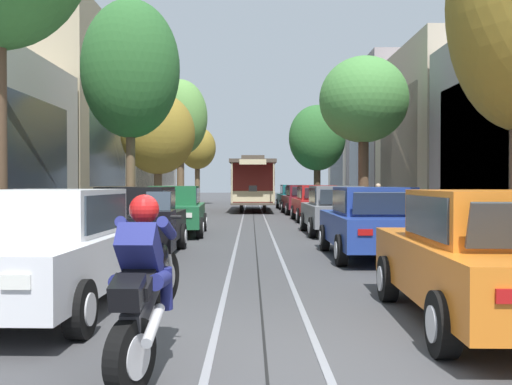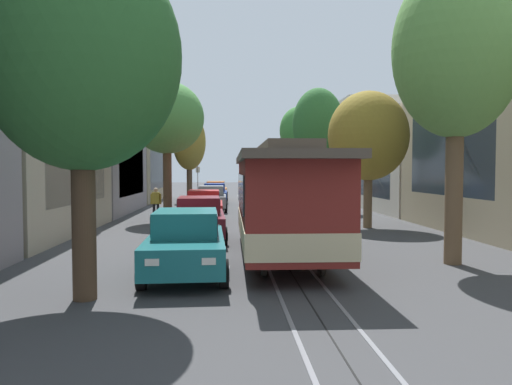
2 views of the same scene
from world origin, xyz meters
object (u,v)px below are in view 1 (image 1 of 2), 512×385
street_tree_kerb_left_second (130,70)px  parked_car_green_mid_left (175,210)px  parked_car_blue_second_right (372,222)px  street_tree_kerb_right_mid (317,138)px  pedestrian_on_right_pavement (378,201)px  parked_car_black_second_left (136,221)px  parked_car_orange_near_right (487,257)px  parked_car_white_near_left (48,249)px  street_tree_kerb_left_fourth (180,118)px  street_tree_kerb_left_mid (158,134)px  parked_car_teal_sixth_right (293,197)px  parked_car_red_fourth_right (316,203)px  cable_car_trolley (253,184)px  street_tree_kerb_left_far (197,149)px  pedestrian_on_left_pavement (16,221)px  motorcycle_with_rider (146,277)px  fire_hydrant (459,242)px  street_tree_kerb_right_second (364,101)px  parked_car_grey_mid_right (335,210)px  parked_car_maroon_fifth_right (301,199)px

street_tree_kerb_left_second → parked_car_green_mid_left: bearing=-9.0°
parked_car_blue_second_right → street_tree_kerb_right_mid: bearing=86.1°
parked_car_blue_second_right → pedestrian_on_right_pavement: pedestrian_on_right_pavement is taller
parked_car_black_second_left → parked_car_orange_near_right: 8.61m
parked_car_white_near_left → parked_car_blue_second_right: same height
street_tree_kerb_left_fourth → pedestrian_on_right_pavement: street_tree_kerb_left_fourth is taller
parked_car_orange_near_right → pedestrian_on_right_pavement: bearing=81.6°
street_tree_kerb_left_mid → pedestrian_on_right_pavement: street_tree_kerb_left_mid is taller
street_tree_kerb_left_second → street_tree_kerb_right_mid: (8.49, 20.78, -0.64)m
parked_car_teal_sixth_right → parked_car_red_fourth_right: bearing=-89.3°
street_tree_kerb_left_second → parked_car_white_near_left: bearing=-83.6°
parked_car_black_second_left → street_tree_kerb_left_mid: street_tree_kerb_left_mid is taller
parked_car_white_near_left → cable_car_trolley: cable_car_trolley is taller
street_tree_kerb_left_far → pedestrian_on_right_pavement: street_tree_kerb_left_far is taller
pedestrian_on_left_pavement → street_tree_kerb_left_mid: bearing=88.5°
parked_car_orange_near_right → motorcycle_with_rider: 4.02m
street_tree_kerb_left_fourth → pedestrian_on_right_pavement: (9.80, -12.22, -4.81)m
street_tree_kerb_left_second → street_tree_kerb_left_mid: size_ratio=1.27×
street_tree_kerb_left_mid → fire_hydrant: bearing=-61.2°
parked_car_orange_near_right → cable_car_trolley: bearing=95.1°
street_tree_kerb_left_mid → pedestrian_on_left_pavement: (-0.42, -16.12, -3.18)m
parked_car_teal_sixth_right → street_tree_kerb_left_fourth: 8.77m
pedestrian_on_left_pavement → parked_car_white_near_left: bearing=-63.8°
parked_car_red_fourth_right → parked_car_teal_sixth_right: size_ratio=0.99×
parked_car_teal_sixth_right → motorcycle_with_rider: 32.94m
parked_car_black_second_left → fire_hydrant: parked_car_black_second_left is taller
street_tree_kerb_left_second → parked_car_red_fourth_right: bearing=43.8°
street_tree_kerb_left_fourth → motorcycle_with_rider: bearing=-83.7°
fire_hydrant → pedestrian_on_left_pavement: bearing=-180.0°
parked_car_black_second_left → street_tree_kerb_right_second: (7.41, 11.21, 4.37)m
parked_car_white_near_left → street_tree_kerb_left_far: 39.27m
parked_car_orange_near_right → cable_car_trolley: 29.33m
street_tree_kerb_right_mid → motorcycle_with_rider: (-5.48, -34.85, -3.92)m
street_tree_kerb_left_mid → pedestrian_on_left_pavement: size_ratio=3.90×
parked_car_red_fourth_right → pedestrian_on_left_pavement: size_ratio=2.82×
parked_car_blue_second_right → pedestrian_on_left_pavement: bearing=-174.3°
parked_car_blue_second_right → street_tree_kerb_left_far: (-6.96, 33.69, 3.65)m
parked_car_red_fourth_right → street_tree_kerb_left_mid: (-7.38, 2.58, 3.26)m
parked_car_green_mid_left → street_tree_kerb_right_mid: bearing=71.5°
parked_car_grey_mid_right → parked_car_red_fourth_right: same height
street_tree_kerb_right_mid → parked_car_white_near_left: bearing=-102.5°
parked_car_black_second_left → pedestrian_on_left_pavement: (-2.28, -1.25, 0.07)m
parked_car_maroon_fifth_right → street_tree_kerb_left_second: street_tree_kerb_left_second is taller
street_tree_kerb_left_fourth → motorcycle_with_rider: street_tree_kerb_left_fourth is taller
street_tree_kerb_left_second → cable_car_trolley: (4.08, 16.76, -3.73)m
parked_car_blue_second_right → street_tree_kerb_right_mid: street_tree_kerb_right_mid is taller
street_tree_kerb_left_mid → street_tree_kerb_left_fourth: 8.63m
parked_car_teal_sixth_right → street_tree_kerb_left_far: street_tree_kerb_left_far is taller
street_tree_kerb_right_mid → cable_car_trolley: 6.73m
street_tree_kerb_left_far → fire_hydrant: 35.74m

